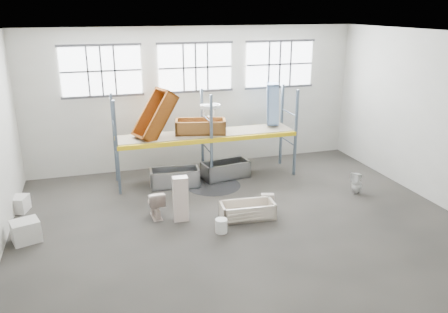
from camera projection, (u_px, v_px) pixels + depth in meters
name	position (u px, v px, depth m)	size (l,w,h in m)	color
floor	(240.00, 223.00, 12.37)	(12.00, 10.00, 0.10)	#4B463F
ceiling	(242.00, 32.00, 10.75)	(12.00, 10.00, 0.10)	silver
wall_back	(195.00, 98.00, 16.14)	(12.00, 0.10, 5.00)	#B9B7AC
wall_front	(346.00, 217.00, 6.98)	(12.00, 0.10, 5.00)	beige
wall_right	(434.00, 118.00, 13.23)	(0.10, 10.00, 5.00)	#A8A79C
window_left	(101.00, 71.00, 14.81)	(2.60, 0.04, 1.60)	white
window_mid	(195.00, 67.00, 15.69)	(2.60, 0.04, 1.60)	white
window_right	(279.00, 64.00, 16.58)	(2.60, 0.04, 1.60)	white
rack_upright_la	(117.00, 149.00, 13.68)	(0.08, 0.08, 3.00)	slate
rack_upright_lb	(114.00, 138.00, 14.77)	(0.08, 0.08, 3.00)	slate
rack_upright_ma	(211.00, 141.00, 14.51)	(0.08, 0.08, 3.00)	slate
rack_upright_mb	(202.00, 131.00, 15.59)	(0.08, 0.08, 3.00)	slate
rack_upright_ra	(296.00, 133.00, 15.34)	(0.08, 0.08, 3.00)	slate
rack_upright_rb	(281.00, 125.00, 16.42)	(0.08, 0.08, 3.00)	slate
rack_beam_front	(211.00, 141.00, 14.51)	(6.00, 0.10, 0.14)	yellow
rack_beam_back	(202.00, 131.00, 15.59)	(6.00, 0.10, 0.14)	yellow
shelf_deck	(207.00, 133.00, 15.02)	(5.90, 1.10, 0.03)	gray
wet_patch	(213.00, 186.00, 14.80)	(1.80, 1.80, 0.00)	black
bathtub_beige	(247.00, 210.00, 12.49)	(1.50, 0.71, 0.44)	beige
cistern_spare	(267.00, 200.00, 13.03)	(0.37, 0.18, 0.35)	beige
sink_in_tub	(248.00, 203.00, 13.11)	(0.45, 0.45, 0.15)	beige
toilet_beige	(155.00, 203.00, 12.48)	(0.45, 0.79, 0.81)	beige
cistern_tall	(181.00, 199.00, 12.21)	(0.41, 0.27, 1.27)	beige
toilet_white	(357.00, 183.00, 14.09)	(0.31, 0.32, 0.70)	white
steel_tub_left	(175.00, 178.00, 14.70)	(1.59, 0.74, 0.58)	#B8BBC0
steel_tub_right	(226.00, 170.00, 15.40)	(1.59, 0.74, 0.58)	#979A9D
rust_tub_flat	(200.00, 127.00, 14.94)	(1.66, 0.78, 0.47)	#8F5B23
rust_tub_tilted	(155.00, 116.00, 14.36)	(1.75, 0.82, 0.49)	#85460B
sink_on_shelf	(210.00, 121.00, 14.58)	(0.66, 0.51, 0.58)	white
blue_tub_upright	(273.00, 104.00, 15.67)	(1.42, 0.67, 0.40)	#7395C7
bucket	(221.00, 226.00, 11.68)	(0.32, 0.32, 0.37)	silver
carton_near	(26.00, 231.00, 11.21)	(0.65, 0.56, 0.56)	silver
carton_far	(18.00, 204.00, 12.89)	(0.54, 0.54, 0.45)	silver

